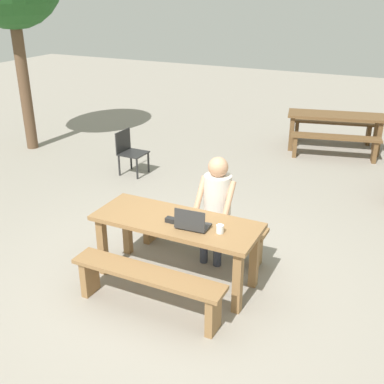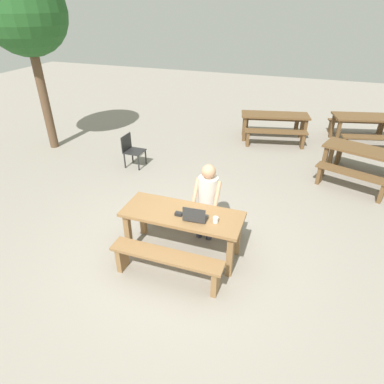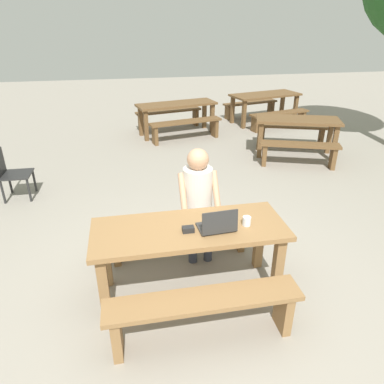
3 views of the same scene
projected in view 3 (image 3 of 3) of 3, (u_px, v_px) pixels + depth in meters
The scene contains 18 objects.
ground_plane at pixel (190, 290), 3.75m from camera, with size 30.00×30.00×0.00m, color gray.
picnic_table_front at pixel (189, 238), 3.47m from camera, with size 1.88×0.72×0.77m.
bench_near at pixel (204, 309), 3.02m from camera, with size 1.68×0.30×0.48m.
bench_far at pixel (179, 229), 4.18m from camera, with size 1.68×0.30×0.48m.
laptop at pixel (217, 225), 3.33m from camera, with size 0.36×0.27×0.24m.
small_pouch at pixel (188, 229), 3.33m from camera, with size 0.11×0.07×0.05m.
coffee_mug at pixel (247, 221), 3.43m from camera, with size 0.08×0.08×0.09m.
person_seated at pixel (198, 195), 3.99m from camera, with size 0.44×0.42×1.33m.
plastic_chair at pixel (11, 173), 5.51m from camera, with size 0.45×0.45×0.79m.
picnic_table_mid at pixel (177, 108), 8.55m from camera, with size 2.00×1.05×0.76m.
bench_mid_south at pixel (186, 126), 8.20m from camera, with size 1.73×0.66×0.47m.
bench_mid_north at pixel (169, 115), 9.15m from camera, with size 1.73×0.66×0.47m.
picnic_table_rear at pixel (265, 98), 9.54m from camera, with size 1.98×1.20×0.77m.
bench_rear_south at pixel (279, 116), 9.13m from camera, with size 1.69×0.69×0.43m.
bench_rear_north at pixel (250, 106), 10.24m from camera, with size 1.69×0.69×0.43m.
picnic_table_distant at pixel (297, 125), 7.18m from camera, with size 1.78×1.19×0.77m.
bench_distant_south at pixel (299, 150), 6.74m from camera, with size 1.49×0.77×0.46m.
bench_distant_north at pixel (292, 131), 7.88m from camera, with size 1.49×0.77×0.46m.
Camera 3 is at (-0.53, -2.87, 2.58)m, focal length 33.23 mm.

